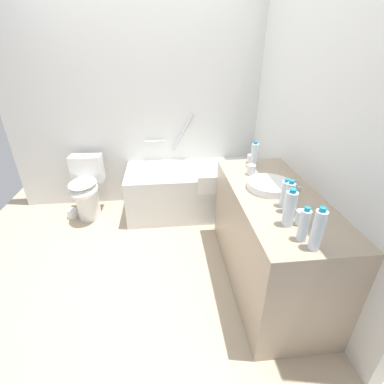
% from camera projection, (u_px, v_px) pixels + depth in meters
% --- Properties ---
extents(ground_plane, '(3.74, 3.74, 0.00)m').
position_uv_depth(ground_plane, '(147.00, 255.00, 2.73)').
color(ground_plane, '#C1AD8E').
extents(wall_back_tiled, '(3.14, 0.10, 2.56)m').
position_uv_depth(wall_back_tiled, '(142.00, 101.00, 3.19)').
color(wall_back_tiled, silver).
rests_on(wall_back_tiled, ground_plane).
extents(wall_right_mirror, '(0.10, 2.70, 2.56)m').
position_uv_depth(wall_right_mirror, '(309.00, 123.00, 2.27)').
color(wall_right_mirror, silver).
rests_on(wall_right_mirror, ground_plane).
extents(bathtub, '(1.54, 0.70, 1.14)m').
position_uv_depth(bathtub, '(192.00, 189.00, 3.35)').
color(bathtub, silver).
rests_on(bathtub, ground_plane).
extents(toilet, '(0.36, 0.54, 0.73)m').
position_uv_depth(toilet, '(86.00, 188.00, 3.22)').
color(toilet, white).
rests_on(toilet, ground_plane).
extents(vanity_counter, '(0.63, 1.46, 0.85)m').
position_uv_depth(vanity_counter, '(269.00, 239.00, 2.28)').
color(vanity_counter, tan).
rests_on(vanity_counter, ground_plane).
extents(sink_basin, '(0.34, 0.34, 0.06)m').
position_uv_depth(sink_basin, '(269.00, 185.00, 2.14)').
color(sink_basin, white).
rests_on(sink_basin, vanity_counter).
extents(sink_faucet, '(0.11, 0.15, 0.07)m').
position_uv_depth(sink_faucet, '(294.00, 184.00, 2.16)').
color(sink_faucet, silver).
rests_on(sink_faucet, vanity_counter).
extents(water_bottle_0, '(0.06, 0.06, 0.26)m').
position_uv_depth(water_bottle_0, '(318.00, 230.00, 1.46)').
color(water_bottle_0, silver).
rests_on(water_bottle_0, vanity_counter).
extents(water_bottle_1, '(0.06, 0.06, 0.23)m').
position_uv_depth(water_bottle_1, '(289.00, 198.00, 1.80)').
color(water_bottle_1, silver).
rests_on(water_bottle_1, vanity_counter).
extents(water_bottle_2, '(0.06, 0.06, 0.21)m').
position_uv_depth(water_bottle_2, '(285.00, 194.00, 1.88)').
color(water_bottle_2, silver).
rests_on(water_bottle_2, vanity_counter).
extents(water_bottle_3, '(0.07, 0.07, 0.25)m').
position_uv_depth(water_bottle_3, '(290.00, 209.00, 1.66)').
color(water_bottle_3, silver).
rests_on(water_bottle_3, vanity_counter).
extents(water_bottle_4, '(0.06, 0.06, 0.24)m').
position_uv_depth(water_bottle_4, '(254.00, 155.00, 2.50)').
color(water_bottle_4, silver).
rests_on(water_bottle_4, vanity_counter).
extents(water_bottle_5, '(0.06, 0.06, 0.22)m').
position_uv_depth(water_bottle_5, '(304.00, 225.00, 1.54)').
color(water_bottle_5, silver).
rests_on(water_bottle_5, vanity_counter).
extents(drinking_glass_0, '(0.07, 0.07, 0.08)m').
position_uv_depth(drinking_glass_0, '(251.00, 159.00, 2.62)').
color(drinking_glass_0, white).
rests_on(drinking_glass_0, vanity_counter).
extents(drinking_glass_1, '(0.06, 0.06, 0.10)m').
position_uv_depth(drinking_glass_1, '(300.00, 218.00, 1.70)').
color(drinking_glass_1, white).
rests_on(drinking_glass_1, vanity_counter).
extents(drinking_glass_2, '(0.07, 0.07, 0.08)m').
position_uv_depth(drinking_glass_2, '(251.00, 170.00, 2.38)').
color(drinking_glass_2, white).
rests_on(drinking_glass_2, vanity_counter).
extents(toilet_paper_roll, '(0.11, 0.11, 0.11)m').
position_uv_depth(toilet_paper_roll, '(72.00, 214.00, 3.31)').
color(toilet_paper_roll, white).
rests_on(toilet_paper_roll, ground_plane).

